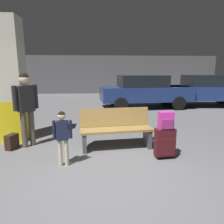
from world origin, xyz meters
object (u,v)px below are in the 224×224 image
object	(u,v)px
suitcase	(165,143)
structural_pillar	(12,81)
adult	(26,102)
child	(62,133)
backpack_dark_floor	(12,142)
backpack_bright	(166,121)
bench	(116,129)
parked_car_near	(144,91)
parked_car_side	(204,90)

from	to	relation	value
suitcase	structural_pillar	bearing A→B (deg)	157.32
adult	child	bearing A→B (deg)	-48.44
structural_pillar	adult	distance (m)	0.84
backpack_dark_floor	backpack_bright	bearing A→B (deg)	-12.38
child	structural_pillar	bearing A→B (deg)	131.50
bench	backpack_bright	xyz separation A→B (m)	(0.92, -0.65, 0.33)
parked_car_near	backpack_dark_floor	bearing A→B (deg)	-129.29
adult	parked_car_side	bearing A→B (deg)	37.04
structural_pillar	bench	size ratio (longest dim) A/B	1.80
suitcase	adult	xyz separation A→B (m)	(-2.92, 0.88, 0.71)
backpack_dark_floor	parked_car_side	distance (m)	8.88
bench	parked_car_side	size ratio (longest dim) A/B	0.39
child	parked_car_near	size ratio (longest dim) A/B	0.24
parked_car_near	backpack_bright	bearing A→B (deg)	-98.46
suitcase	backpack_dark_floor	size ratio (longest dim) A/B	1.78
backpack_dark_floor	structural_pillar	bearing A→B (deg)	102.16
bench	parked_car_near	xyz separation A→B (m)	(1.77, 5.07, 0.36)
bench	backpack_dark_floor	world-z (taller)	bench
child	parked_car_side	world-z (taller)	parked_car_side
parked_car_side	parked_car_near	distance (m)	3.02
parked_car_near	parked_car_side	bearing A→B (deg)	5.28
backpack_bright	parked_car_near	distance (m)	5.78
structural_pillar	backpack_dark_floor	size ratio (longest dim) A/B	8.72
suitcase	parked_car_near	xyz separation A→B (m)	(0.85, 5.72, 0.48)
bench	parked_car_near	size ratio (longest dim) A/B	0.39
child	suitcase	bearing A→B (deg)	5.89
child	adult	size ratio (longest dim) A/B	0.61
bench	suitcase	xyz separation A→B (m)	(0.92, -0.65, -0.12)
backpack_bright	backpack_dark_floor	size ratio (longest dim) A/B	1.00
adult	parked_car_side	xyz separation A→B (m)	(6.78, 5.12, -0.23)
suitcase	child	world-z (taller)	child
suitcase	child	size ratio (longest dim) A/B	0.59
bench	suitcase	bearing A→B (deg)	-35.20
suitcase	parked_car_side	bearing A→B (deg)	57.27
parked_car_near	child	bearing A→B (deg)	-115.41
child	parked_car_side	size ratio (longest dim) A/B	0.24
backpack_bright	backpack_dark_floor	distance (m)	3.38
bench	parked_car_near	bearing A→B (deg)	70.78
suitcase	backpack_dark_floor	bearing A→B (deg)	167.63
backpack_bright	parked_car_side	world-z (taller)	parked_car_side
structural_pillar	bench	xyz separation A→B (m)	(2.48, -0.77, -1.03)
adult	parked_car_side	world-z (taller)	adult
structural_pillar	bench	world-z (taller)	structural_pillar
parked_car_near	bench	bearing A→B (deg)	-109.22
bench	suitcase	distance (m)	1.13
suitcase	adult	size ratio (longest dim) A/B	0.36
suitcase	parked_car_near	bearing A→B (deg)	81.54
backpack_bright	adult	size ratio (longest dim) A/B	0.20
parked_car_side	adult	bearing A→B (deg)	-142.96
structural_pillar	adult	bearing A→B (deg)	-48.63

